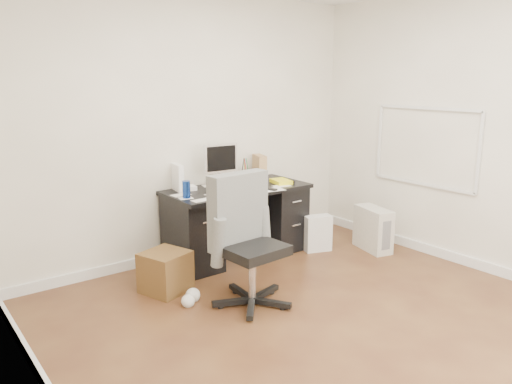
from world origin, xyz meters
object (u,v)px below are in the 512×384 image
Objects in this scene: lcd_monitor at (221,165)px; office_chair at (252,242)px; desk at (237,220)px; pc_tower at (373,229)px; wicker_basket at (166,272)px; keyboard at (232,189)px.

lcd_monitor reaches higher than office_chair.
pc_tower is (1.31, -0.73, -0.16)m from desk.
wicker_basket is (-0.89, -0.45, -0.80)m from lcd_monitor.
lcd_monitor is 1.28m from wicker_basket.
desk is 3.18× the size of pc_tower.
lcd_monitor is at bearing 26.66° from wicker_basket.
wicker_basket is (-1.02, -0.34, -0.22)m from desk.
desk is 3.22× the size of keyboard.
lcd_monitor is at bearing 140.94° from desk.
desk is 3.25× the size of lcd_monitor.
office_chair reaches higher than keyboard.
desk is 1.10m from wicker_basket.
lcd_monitor reaches higher than keyboard.
desk is 1.51m from pc_tower.
office_chair is 3.03× the size of wicker_basket.
lcd_monitor is 0.99× the size of keyboard.
lcd_monitor is 1.82m from pc_tower.
desk is 0.39m from keyboard.
keyboard is (0.02, -0.19, -0.22)m from lcd_monitor.
pc_tower is at bearing 4.78° from office_chair.
pc_tower is at bearing -9.44° from wicker_basket.
wicker_basket is at bearing -170.12° from keyboard.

